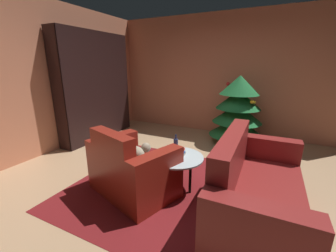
{
  "coord_description": "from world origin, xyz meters",
  "views": [
    {
      "loc": [
        1.06,
        -2.5,
        1.63
      ],
      "look_at": [
        -0.23,
        0.12,
        0.78
      ],
      "focal_mm": 23.08,
      "sensor_mm": 36.0,
      "label": 1
    }
  ],
  "objects_px": {
    "coffee_table": "(177,160)",
    "bottle_on_table": "(176,144)",
    "armchair_red": "(131,170)",
    "couch_red": "(255,193)",
    "decorated_tree": "(237,110)",
    "book_stack_on_table": "(177,152)",
    "bookshelf_unit": "(100,88)"
  },
  "relations": [
    {
      "from": "coffee_table",
      "to": "decorated_tree",
      "type": "xyz_separation_m",
      "value": [
        0.39,
        2.2,
        0.28
      ]
    },
    {
      "from": "book_stack_on_table",
      "to": "bottle_on_table",
      "type": "distance_m",
      "value": 0.14
    },
    {
      "from": "bookshelf_unit",
      "to": "couch_red",
      "type": "bearing_deg",
      "value": -23.94
    },
    {
      "from": "coffee_table",
      "to": "bookshelf_unit",
      "type": "bearing_deg",
      "value": 151.22
    },
    {
      "from": "armchair_red",
      "to": "coffee_table",
      "type": "height_order",
      "value": "armchair_red"
    },
    {
      "from": "armchair_red",
      "to": "bottle_on_table",
      "type": "relative_size",
      "value": 5.4
    },
    {
      "from": "book_stack_on_table",
      "to": "bottle_on_table",
      "type": "relative_size",
      "value": 0.93
    },
    {
      "from": "bottle_on_table",
      "to": "armchair_red",
      "type": "bearing_deg",
      "value": -130.47
    },
    {
      "from": "couch_red",
      "to": "coffee_table",
      "type": "xyz_separation_m",
      "value": [
        -0.97,
        0.17,
        0.11
      ]
    },
    {
      "from": "coffee_table",
      "to": "bottle_on_table",
      "type": "relative_size",
      "value": 2.99
    },
    {
      "from": "coffee_table",
      "to": "book_stack_on_table",
      "type": "relative_size",
      "value": 3.2
    },
    {
      "from": "decorated_tree",
      "to": "bookshelf_unit",
      "type": "bearing_deg",
      "value": -163.68
    },
    {
      "from": "armchair_red",
      "to": "bottle_on_table",
      "type": "height_order",
      "value": "armchair_red"
    },
    {
      "from": "bookshelf_unit",
      "to": "decorated_tree",
      "type": "distance_m",
      "value": 3.02
    },
    {
      "from": "bookshelf_unit",
      "to": "coffee_table",
      "type": "xyz_separation_m",
      "value": [
        2.48,
        -1.36,
        -0.66
      ]
    },
    {
      "from": "bottle_on_table",
      "to": "decorated_tree",
      "type": "xyz_separation_m",
      "value": [
        0.48,
        2.04,
        0.14
      ]
    },
    {
      "from": "couch_red",
      "to": "coffee_table",
      "type": "relative_size",
      "value": 2.52
    },
    {
      "from": "book_stack_on_table",
      "to": "decorated_tree",
      "type": "height_order",
      "value": "decorated_tree"
    },
    {
      "from": "armchair_red",
      "to": "coffee_table",
      "type": "distance_m",
      "value": 0.6
    },
    {
      "from": "coffee_table",
      "to": "armchair_red",
      "type": "bearing_deg",
      "value": -148.08
    },
    {
      "from": "armchair_red",
      "to": "decorated_tree",
      "type": "relative_size",
      "value": 0.88
    },
    {
      "from": "book_stack_on_table",
      "to": "couch_red",
      "type": "bearing_deg",
      "value": -12.72
    },
    {
      "from": "armchair_red",
      "to": "book_stack_on_table",
      "type": "height_order",
      "value": "armchair_red"
    },
    {
      "from": "coffee_table",
      "to": "book_stack_on_table",
      "type": "distance_m",
      "value": 0.1
    },
    {
      "from": "bottle_on_table",
      "to": "decorated_tree",
      "type": "relative_size",
      "value": 0.16
    },
    {
      "from": "bookshelf_unit",
      "to": "coffee_table",
      "type": "distance_m",
      "value": 2.9
    },
    {
      "from": "couch_red",
      "to": "bottle_on_table",
      "type": "distance_m",
      "value": 1.14
    },
    {
      "from": "coffee_table",
      "to": "book_stack_on_table",
      "type": "bearing_deg",
      "value": 109.97
    },
    {
      "from": "coffee_table",
      "to": "bottle_on_table",
      "type": "distance_m",
      "value": 0.24
    },
    {
      "from": "bottle_on_table",
      "to": "decorated_tree",
      "type": "distance_m",
      "value": 2.1
    },
    {
      "from": "book_stack_on_table",
      "to": "decorated_tree",
      "type": "relative_size",
      "value": 0.15
    },
    {
      "from": "couch_red",
      "to": "armchair_red",
      "type": "bearing_deg",
      "value": -174.55
    }
  ]
}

